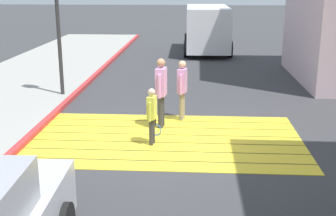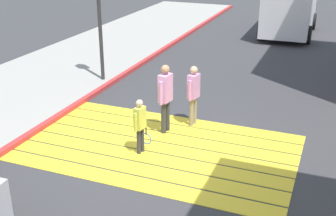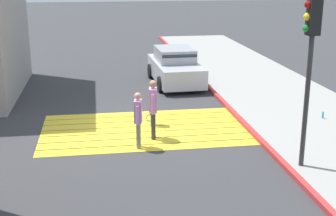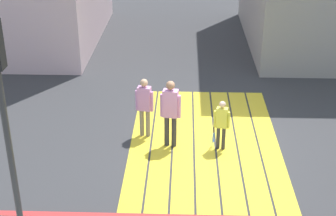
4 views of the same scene
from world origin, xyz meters
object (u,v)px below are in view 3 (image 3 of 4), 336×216
pedestrian_child_with_racket (152,103)px  pedestrian_adult_lead (138,116)px  car_parked_near_curb (175,67)px  water_bottle (323,115)px  pedestrian_adult_trailing (153,105)px  traffic_light_corner (310,51)px

pedestrian_child_with_racket → pedestrian_adult_lead: bearing=72.3°
car_parked_near_curb → water_bottle: bearing=123.1°
pedestrian_adult_lead → pedestrian_adult_trailing: (-0.51, -0.68, 0.10)m
car_parked_near_curb → water_bottle: 7.24m
traffic_light_corner → pedestrian_adult_trailing: size_ratio=2.37×
water_bottle → pedestrian_adult_lead: bearing=13.0°
water_bottle → pedestrian_child_with_racket: bearing=-5.0°
pedestrian_adult_lead → car_parked_near_curb: bearing=-107.2°
water_bottle → traffic_light_corner: bearing=56.5°
pedestrian_adult_trailing → water_bottle: bearing=-172.5°
traffic_light_corner → pedestrian_adult_lead: 4.91m
pedestrian_adult_lead → pedestrian_adult_trailing: 0.86m
pedestrian_adult_lead → pedestrian_adult_trailing: pedestrian_adult_trailing is taller
car_parked_near_curb → traffic_light_corner: traffic_light_corner is taller
pedestrian_adult_lead → pedestrian_child_with_racket: 2.05m
traffic_light_corner → pedestrian_child_with_racket: 5.71m
water_bottle → pedestrian_adult_trailing: pedestrian_adult_trailing is taller
pedestrian_adult_trailing → pedestrian_child_with_racket: bearing=-95.0°
traffic_light_corner → pedestrian_child_with_racket: bearing=-51.2°
car_parked_near_curb → pedestrian_adult_lead: 7.85m
car_parked_near_curb → pedestrian_child_with_racket: (1.70, 5.55, 0.01)m
pedestrian_adult_lead → pedestrian_child_with_racket: pedestrian_adult_lead is taller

